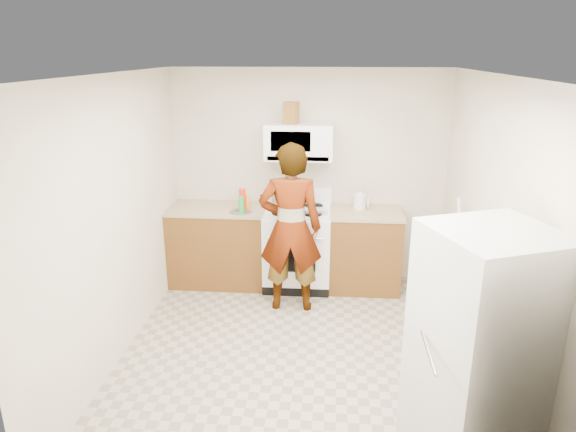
# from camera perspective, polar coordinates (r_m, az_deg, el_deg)

# --- Properties ---
(floor) EXTENTS (3.60, 3.60, 0.00)m
(floor) POSITION_cam_1_polar(r_m,az_deg,el_deg) (4.93, 1.02, -14.99)
(floor) COLOR gray
(floor) RESTS_ON ground
(back_wall) EXTENTS (3.20, 0.02, 2.50)m
(back_wall) POSITION_cam_1_polar(r_m,az_deg,el_deg) (6.09, 2.25, 4.37)
(back_wall) COLOR beige
(back_wall) RESTS_ON floor
(right_wall) EXTENTS (0.02, 3.60, 2.50)m
(right_wall) POSITION_cam_1_polar(r_m,az_deg,el_deg) (4.56, 21.47, -1.61)
(right_wall) COLOR beige
(right_wall) RESTS_ON floor
(cabinet_left) EXTENTS (1.12, 0.62, 0.90)m
(cabinet_left) POSITION_cam_1_polar(r_m,az_deg,el_deg) (6.18, -7.67, -3.35)
(cabinet_left) COLOR brown
(cabinet_left) RESTS_ON floor
(counter_left) EXTENTS (1.14, 0.64, 0.03)m
(counter_left) POSITION_cam_1_polar(r_m,az_deg,el_deg) (6.03, -7.85, 0.80)
(counter_left) COLOR tan
(counter_left) RESTS_ON cabinet_left
(cabinet_right) EXTENTS (0.80, 0.62, 0.90)m
(cabinet_right) POSITION_cam_1_polar(r_m,az_deg,el_deg) (6.06, 8.47, -3.85)
(cabinet_right) COLOR brown
(cabinet_right) RESTS_ON floor
(counter_right) EXTENTS (0.82, 0.64, 0.03)m
(counter_right) POSITION_cam_1_polar(r_m,az_deg,el_deg) (5.90, 8.68, 0.37)
(counter_right) COLOR tan
(counter_right) RESTS_ON cabinet_right
(gas_range) EXTENTS (0.76, 0.65, 1.13)m
(gas_range) POSITION_cam_1_polar(r_m,az_deg,el_deg) (6.03, 1.07, -3.37)
(gas_range) COLOR white
(gas_range) RESTS_ON floor
(microwave) EXTENTS (0.76, 0.38, 0.40)m
(microwave) POSITION_cam_1_polar(r_m,az_deg,el_deg) (5.83, 1.23, 8.28)
(microwave) COLOR white
(microwave) RESTS_ON back_wall
(person) EXTENTS (0.68, 0.46, 1.82)m
(person) POSITION_cam_1_polar(r_m,az_deg,el_deg) (5.35, 0.27, -1.39)
(person) COLOR tan
(person) RESTS_ON floor
(fridge) EXTENTS (0.91, 0.91, 1.70)m
(fridge) POSITION_cam_1_polar(r_m,az_deg,el_deg) (3.52, 20.64, -14.63)
(fridge) COLOR white
(fridge) RESTS_ON floor
(kettle) EXTENTS (0.17, 0.17, 0.17)m
(kettle) POSITION_cam_1_polar(r_m,az_deg,el_deg) (5.94, 7.97, 1.58)
(kettle) COLOR silver
(kettle) RESTS_ON counter_right
(jug) EXTENTS (0.17, 0.17, 0.24)m
(jug) POSITION_cam_1_polar(r_m,az_deg,el_deg) (5.75, 0.37, 11.38)
(jug) COLOR brown
(jug) RESTS_ON microwave
(saucepan) EXTENTS (0.31, 0.31, 0.13)m
(saucepan) POSITION_cam_1_polar(r_m,az_deg,el_deg) (5.97, -0.61, 1.83)
(saucepan) COLOR #B3B3B8
(saucepan) RESTS_ON gas_range
(tray) EXTENTS (0.27, 0.19, 0.05)m
(tray) POSITION_cam_1_polar(r_m,az_deg,el_deg) (5.77, 3.13, 0.54)
(tray) COLOR white
(tray) RESTS_ON gas_range
(bottle_spray) EXTENTS (0.08, 0.08, 0.25)m
(bottle_spray) POSITION_cam_1_polar(r_m,az_deg,el_deg) (5.84, -5.08, 1.81)
(bottle_spray) COLOR red
(bottle_spray) RESTS_ON counter_left
(bottle_hot_sauce) EXTENTS (0.06, 0.06, 0.17)m
(bottle_hot_sauce) POSITION_cam_1_polar(r_m,az_deg,el_deg) (5.88, -4.52, 1.53)
(bottle_hot_sauce) COLOR orange
(bottle_hot_sauce) RESTS_ON counter_left
(bottle_green_cap) EXTENTS (0.08, 0.08, 0.20)m
(bottle_green_cap) POSITION_cam_1_polar(r_m,az_deg,el_deg) (5.74, -5.19, 1.24)
(bottle_green_cap) COLOR #1A933B
(bottle_green_cap) RESTS_ON counter_left
(pot_lid) EXTENTS (0.28, 0.28, 0.01)m
(pot_lid) POSITION_cam_1_polar(r_m,az_deg,el_deg) (5.83, -5.30, 0.53)
(pot_lid) COLOR silver
(pot_lid) RESTS_ON counter_left
(broom) EXTENTS (0.26, 0.18, 1.34)m
(broom) POSITION_cam_1_polar(r_m,az_deg,el_deg) (5.41, 18.76, -4.73)
(broom) COLOR white
(broom) RESTS_ON floor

